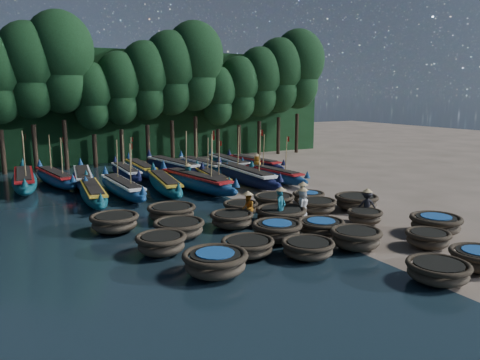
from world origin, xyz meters
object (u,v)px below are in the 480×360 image
coracle_17 (281,215)px  fisherman_6 (257,165)px  coracle_20 (114,222)px  coracle_10 (161,243)px  long_boat_11 (83,177)px  long_boat_17 (254,163)px  coracle_12 (277,230)px  long_boat_9 (24,180)px  coracle_11 (248,246)px  long_boat_12 (126,172)px  long_boat_15 (202,166)px  fisherman_2 (248,207)px  coracle_19 (356,202)px  fisherman_0 (303,204)px  fisherman_3 (367,204)px  long_boat_13 (141,168)px  coracle_4 (479,258)px  coracle_21 (172,212)px  long_boat_10 (55,178)px  coracle_7 (356,238)px  fisherman_4 (303,200)px  long_boat_3 (122,187)px  coracle_22 (241,208)px  coracle_13 (321,227)px  coracle_18 (317,205)px  long_boat_16 (230,164)px  coracle_24 (309,197)px  coracle_16 (232,219)px  fisherman_1 (281,206)px  long_boat_8 (272,174)px  coracle_9 (436,224)px  long_boat_7 (246,176)px  fisherman_5 (188,175)px  long_boat_5 (196,182)px  long_boat_6 (212,178)px  coracle_8 (428,238)px  long_boat_4 (165,184)px  coracle_23 (274,201)px  coracle_3 (438,271)px

coracle_17 → fisherman_6: fisherman_6 is taller
coracle_20 → coracle_10: bearing=-77.8°
long_boat_11 → long_boat_17: size_ratio=1.05×
coracle_12 → long_boat_9: long_boat_9 is taller
coracle_11 → long_boat_12: 18.53m
long_boat_15 → fisherman_2: long_boat_15 is taller
coracle_11 → coracle_19: (8.72, 3.43, 0.08)m
fisherman_0 → long_boat_17: bearing=26.9°
fisherman_3 → long_boat_13: bearing=-40.4°
coracle_4 → coracle_21: size_ratio=0.89×
coracle_12 → long_boat_10: bearing=110.3°
coracle_7 → fisherman_4: fisherman_4 is taller
coracle_21 → long_boat_3: size_ratio=0.35×
coracle_4 → coracle_11: 8.34m
long_boat_3 → coracle_22: bearing=-63.6°
long_boat_9 → long_boat_17: bearing=2.4°
coracle_13 → coracle_18: bearing=54.8°
coracle_20 → long_boat_16: long_boat_16 is taller
long_boat_10 → fisherman_0: bearing=-67.2°
coracle_20 → coracle_24: coracle_20 is taller
coracle_16 → fisherman_1: 2.40m
long_boat_8 → fisherman_0: (-4.29, -9.46, 0.34)m
coracle_10 → fisherman_1: (6.32, 1.11, 0.52)m
coracle_9 → coracle_12: size_ratio=0.99×
coracle_17 → fisherman_0: (1.27, -0.01, 0.41)m
long_boat_7 → fisherman_5: long_boat_7 is taller
coracle_12 → coracle_24: coracle_12 is taller
long_boat_5 → fisherman_3: 11.50m
coracle_17 → long_boat_10: long_boat_10 is taller
long_boat_6 → long_boat_10: bearing=158.6°
long_boat_7 → long_boat_6: bearing=160.4°
coracle_8 → long_boat_3: bearing=117.9°
long_boat_5 → fisherman_1: size_ratio=4.38×
coracle_8 → long_boat_11: bearing=115.6°
long_boat_4 → fisherman_4: (3.89, -9.36, 0.41)m
coracle_20 → fisherman_4: bearing=-13.7°
coracle_4 → coracle_11: bearing=141.2°
coracle_8 → coracle_13: bearing=127.9°
long_boat_12 → long_boat_9: bearing=-175.4°
long_boat_16 → coracle_21: bearing=-124.7°
coracle_18 → fisherman_6: size_ratio=1.28×
coracle_17 → coracle_19: size_ratio=1.07×
coracle_21 → coracle_23: 5.84m
coracle_3 → long_boat_9: long_boat_9 is taller
long_boat_10 → fisherman_1: 17.54m
long_boat_5 → fisherman_4: long_boat_5 is taller
coracle_17 → long_boat_6: (1.18, 10.21, 0.05)m
coracle_7 → long_boat_11: bearing=110.3°
fisherman_2 → coracle_4: bearing=50.3°
fisherman_4 → coracle_12: bearing=154.6°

